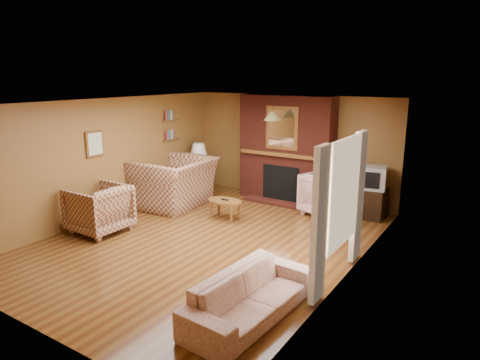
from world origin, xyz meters
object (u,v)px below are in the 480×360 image
Objects in this scene: fireplace at (286,150)px; floral_sofa at (251,296)px; coffee_table at (225,203)px; plaid_armchair at (99,209)px; table_lamp at (199,155)px; plaid_loveseat at (175,183)px; crt_tv at (373,178)px; floral_armchair at (330,195)px; side_table at (199,181)px; tv_stand at (371,203)px.

fireplace reaches higher than floral_sofa.
plaid_armchair is at bearing -130.91° from coffee_table.
plaid_loveseat is at bearing -78.05° from table_lamp.
floral_sofa is at bearing -91.92° from crt_tv.
crt_tv is at bearing 35.24° from coffee_table.
floral_armchair is (-0.62, 4.15, 0.17)m from floral_sofa.
table_lamp reaches higher than plaid_armchair.
fireplace reaches higher than side_table.
fireplace is at bearing 14.29° from table_lamp.
coffee_table is at bearing 43.45° from floral_sofa.
tv_stand is at bearing 107.34° from plaid_loveseat.
fireplace is 4.39× the size of side_table.
coffee_table is at bearing 58.67° from floral_armchair.
floral_armchair reaches higher than side_table.
fireplace is at bearing -3.09° from floral_armchair.
tv_stand is (2.05, -0.18, -0.88)m from fireplace.
floral_armchair reaches higher than tv_stand.
fireplace is 3.19× the size of coffee_table.
table_lamp is at bearing 0.00° from side_table.
fireplace is at bearing 174.70° from crt_tv.
tv_stand is at bearing 1.90° from floral_sofa.
floral_sofa is 4.51m from crt_tv.
plaid_loveseat is (-1.85, -1.72, -0.66)m from fireplace.
floral_armchair is at bearing 0.39° from table_lamp.
crt_tv reaches higher than plaid_loveseat.
plaid_loveseat is 2.66× the size of tv_stand.
tv_stand is (0.15, 4.48, 0.03)m from floral_sofa.
plaid_armchair is at bearing -6.96° from plaid_loveseat.
fireplace reaches higher than plaid_armchair.
side_table is at bearing -172.15° from plaid_loveseat.
coffee_table is (-1.66, -1.40, -0.09)m from floral_armchair.
fireplace reaches higher than tv_stand.
floral_armchair is at bearing 135.26° from plaid_armchair.
plaid_armchair is 1.60× the size of tv_stand.
table_lamp is at bearing -173.24° from tv_stand.
coffee_table is 1.38× the size of side_table.
floral_armchair is 1.59× the size of tv_stand.
crt_tv is at bearing 107.27° from plaid_loveseat.
crt_tv is at bearing -5.30° from fireplace.
fireplace is 1.27× the size of floral_sofa.
crt_tv reaches higher than side_table.
crt_tv is at bearing 4.74° from side_table.
table_lamp is at bearing 19.05° from floral_armchair.
plaid_armchair is 0.51× the size of floral_sofa.
floral_armchair is at bearing -21.75° from fireplace.
plaid_loveseat is 2.85× the size of crt_tv.
side_table is at bearing -173.24° from tv_stand.
plaid_loveseat reaches higher than tv_stand.
crt_tv is (3.90, 1.53, 0.31)m from plaid_loveseat.
floral_sofa is at bearing 117.13° from floral_armchair.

